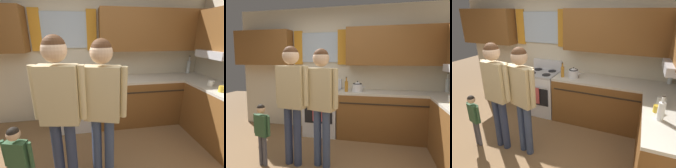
# 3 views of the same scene
# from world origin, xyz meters

# --- Properties ---
(back_wall_unit) EXTENTS (4.60, 0.42, 2.60)m
(back_wall_unit) POSITION_xyz_m (0.06, 1.82, 1.49)
(back_wall_unit) COLOR beige
(back_wall_unit) RESTS_ON ground
(kitchen_counter_run) EXTENTS (2.23, 2.02, 0.90)m
(kitchen_counter_run) POSITION_xyz_m (1.50, 1.15, 0.45)
(kitchen_counter_run) COLOR brown
(kitchen_counter_run) RESTS_ON ground
(stove_oven) EXTENTS (0.67, 0.67, 1.10)m
(stove_oven) POSITION_xyz_m (-0.28, 1.54, 0.47)
(stove_oven) COLOR silver
(stove_oven) RESTS_ON ground
(bottle_tall_clear) EXTENTS (0.07, 0.07, 0.37)m
(bottle_tall_clear) POSITION_xyz_m (2.10, 1.78, 1.04)
(bottle_tall_clear) COLOR silver
(bottle_tall_clear) RESTS_ON kitchen_counter_run
(bottle_oil_amber) EXTENTS (0.06, 0.06, 0.29)m
(bottle_oil_amber) POSITION_xyz_m (0.22, 1.42, 1.01)
(bottle_oil_amber) COLOR #B27223
(bottle_oil_amber) RESTS_ON kitchen_counter_run
(mug_mustard_yellow) EXTENTS (0.12, 0.08, 0.09)m
(mug_mustard_yellow) POSITION_xyz_m (1.84, 0.61, 0.95)
(mug_mustard_yellow) COLOR gold
(mug_mustard_yellow) RESTS_ON kitchen_counter_run
(mug_ceramic_white) EXTENTS (0.13, 0.08, 0.09)m
(mug_ceramic_white) POSITION_xyz_m (1.90, 0.88, 0.95)
(mug_ceramic_white) COLOR white
(mug_ceramic_white) RESTS_ON kitchen_counter_run
(stovetop_kettle) EXTENTS (0.27, 0.20, 0.21)m
(stovetop_kettle) POSITION_xyz_m (0.43, 1.46, 1.00)
(stovetop_kettle) COLOR silver
(stovetop_kettle) RESTS_ON kitchen_counter_run
(adult_holding_child) EXTENTS (0.52, 0.23, 1.70)m
(adult_holding_child) POSITION_xyz_m (-0.34, 0.24, 1.07)
(adult_holding_child) COLOR #2D3856
(adult_holding_child) RESTS_ON ground
(adult_in_plaid) EXTENTS (0.50, 0.26, 1.66)m
(adult_in_plaid) POSITION_xyz_m (0.08, 0.27, 1.05)
(adult_in_plaid) COLOR #38476B
(adult_in_plaid) RESTS_ON ground
(small_child) EXTENTS (0.30, 0.13, 0.89)m
(small_child) POSITION_xyz_m (-0.75, 0.11, 0.56)
(small_child) COLOR #4C4C56
(small_child) RESTS_ON ground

